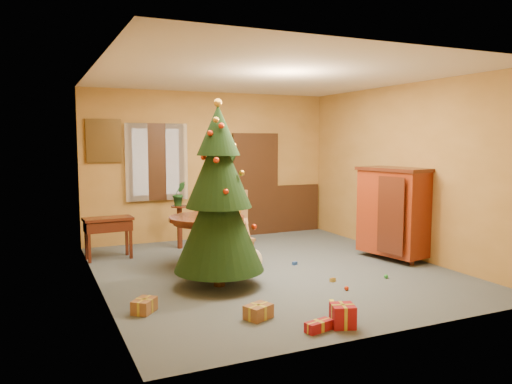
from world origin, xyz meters
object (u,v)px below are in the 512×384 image
christmas_tree (219,199)px  writing_desk (108,228)px  sideboard (394,210)px  chair_near (235,234)px  dining_table (207,232)px

christmas_tree → writing_desk: bearing=117.6°
writing_desk → sideboard: sideboard is taller
chair_near → sideboard: 2.66m
sideboard → christmas_tree: bearing=-175.1°
chair_near → writing_desk: (-1.74, 1.28, 0.02)m
chair_near → christmas_tree: bearing=-122.9°
dining_table → sideboard: sideboard is taller
dining_table → chair_near: size_ratio=1.24×
chair_near → christmas_tree: 1.29m
christmas_tree → chair_near: bearing=57.1°
christmas_tree → writing_desk: christmas_tree is taller
dining_table → writing_desk: dining_table is taller
christmas_tree → sideboard: size_ratio=1.65×
chair_near → sideboard: sideboard is taller
christmas_tree → sideboard: bearing=4.9°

